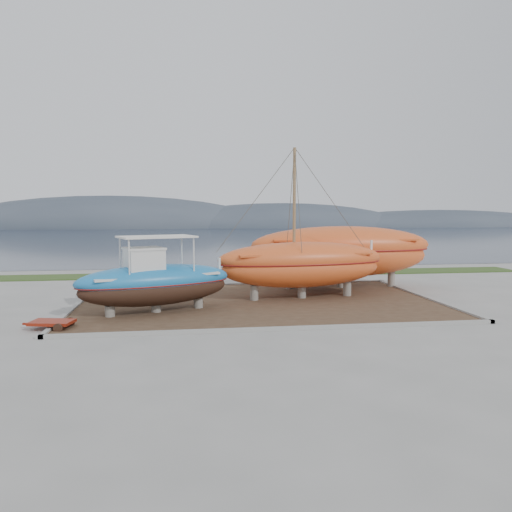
{
  "coord_description": "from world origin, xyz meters",
  "views": [
    {
      "loc": [
        -3.73,
        -21.28,
        4.77
      ],
      "look_at": [
        -0.13,
        4.0,
        2.44
      ],
      "focal_mm": 35.0,
      "sensor_mm": 36.0,
      "label": 1
    }
  ],
  "objects": [
    {
      "name": "red_trailer",
      "position": [
        -9.09,
        -0.58,
        0.17
      ],
      "size": [
        2.64,
        1.7,
        0.35
      ],
      "primitive_type": null,
      "rotation": [
        0.0,
        0.0,
        -0.21
      ],
      "color": "maroon",
      "rests_on": "ground"
    },
    {
      "name": "blue_caique",
      "position": [
        -5.11,
        2.04,
        1.83
      ],
      "size": [
        7.67,
        4.75,
        3.54
      ],
      "primitive_type": null,
      "rotation": [
        0.0,
        0.0,
        0.36
      ],
      "color": "#1C71B2",
      "rests_on": "dirt_patch"
    },
    {
      "name": "orange_sailboat",
      "position": [
        2.49,
        4.78,
        4.06
      ],
      "size": [
        9.53,
        3.85,
        8.01
      ],
      "primitive_type": null,
      "rotation": [
        0.0,
        0.0,
        0.12
      ],
      "color": "#D05120",
      "rests_on": "dirt_patch"
    },
    {
      "name": "curb_frame",
      "position": [
        0.0,
        4.0,
        0.07
      ],
      "size": [
        18.6,
        12.6,
        0.15
      ],
      "primitive_type": null,
      "color": "gray",
      "rests_on": "ground"
    },
    {
      "name": "white_dinghy",
      "position": [
        -7.07,
        5.77,
        0.68
      ],
      "size": [
        4.39,
        3.07,
        1.24
      ],
      "primitive_type": null,
      "rotation": [
        0.0,
        0.0,
        -0.41
      ],
      "color": "silver",
      "rests_on": "dirt_patch"
    },
    {
      "name": "dirt_patch",
      "position": [
        0.0,
        4.0,
        0.03
      ],
      "size": [
        18.0,
        12.0,
        0.06
      ],
      "primitive_type": "cube",
      "color": "#422D1E",
      "rests_on": "ground"
    },
    {
      "name": "orange_bare_hull",
      "position": [
        5.72,
        7.99,
        1.89
      ],
      "size": [
        11.18,
        3.41,
        3.66
      ],
      "primitive_type": null,
      "rotation": [
        0.0,
        0.0,
        -0.01
      ],
      "color": "#D05120",
      "rests_on": "dirt_patch"
    },
    {
      "name": "ground",
      "position": [
        0.0,
        0.0,
        0.0
      ],
      "size": [
        140.0,
        140.0,
        0.0
      ],
      "primitive_type": "plane",
      "color": "gray",
      "rests_on": "ground"
    },
    {
      "name": "grass_strip",
      "position": [
        0.0,
        15.5,
        0.04
      ],
      "size": [
        44.0,
        3.0,
        0.08
      ],
      "primitive_type": "cube",
      "color": "#284219",
      "rests_on": "ground"
    },
    {
      "name": "sea",
      "position": [
        0.0,
        70.0,
        0.0
      ],
      "size": [
        260.0,
        100.0,
        0.04
      ],
      "primitive_type": null,
      "color": "#1C2638",
      "rests_on": "ground"
    },
    {
      "name": "mountain_ridge",
      "position": [
        0.0,
        125.0,
        0.0
      ],
      "size": [
        200.0,
        36.0,
        20.0
      ],
      "primitive_type": null,
      "color": "#333D49",
      "rests_on": "ground"
    }
  ]
}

